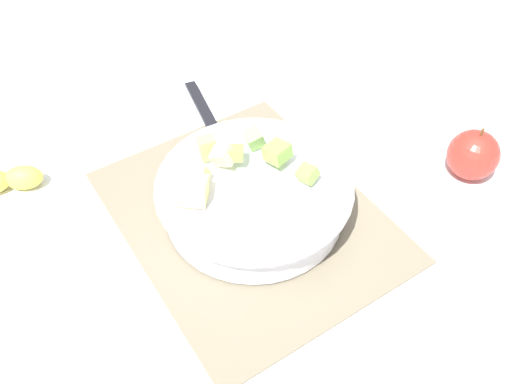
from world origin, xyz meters
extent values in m
plane|color=silver|center=(0.00, 0.00, 0.00)|extent=(2.40, 2.40, 0.00)
cube|color=#756B56|center=(0.00, 0.00, 0.00)|extent=(0.40, 0.33, 0.01)
cylinder|color=white|center=(0.00, -0.01, 0.03)|extent=(0.25, 0.25, 0.05)
torus|color=white|center=(0.00, -0.01, 0.06)|extent=(0.27, 0.27, 0.02)
cube|color=beige|center=(0.05, 0.01, 0.08)|extent=(0.04, 0.04, 0.04)
cube|color=#A3CC6B|center=(0.08, 0.01, 0.07)|extent=(0.03, 0.03, 0.03)
cube|color=#93C160|center=(0.06, -0.05, 0.08)|extent=(0.03, 0.03, 0.04)
cube|color=#8CB74C|center=(0.05, -0.01, 0.08)|extent=(0.03, 0.03, 0.02)
cube|color=#E5D684|center=(0.02, 0.07, 0.07)|extent=(0.06, 0.06, 0.04)
cube|color=#8CB74C|center=(0.02, -0.06, 0.08)|extent=(0.04, 0.04, 0.03)
cube|color=#8CB74C|center=(-0.03, -0.07, 0.07)|extent=(0.03, 0.03, 0.03)
cube|color=#E5D684|center=(0.04, 0.05, 0.07)|extent=(0.04, 0.04, 0.03)
ellipsoid|color=black|center=(0.15, -0.04, 0.01)|extent=(0.06, 0.05, 0.01)
cube|color=black|center=(0.24, -0.06, 0.01)|extent=(0.14, 0.05, 0.01)
sphere|color=red|center=(-0.11, -0.32, 0.04)|extent=(0.08, 0.08, 0.08)
cylinder|color=brown|center=(-0.11, -0.32, 0.08)|extent=(0.00, 0.00, 0.01)
ellipsoid|color=yellow|center=(0.23, 0.24, 0.02)|extent=(0.06, 0.07, 0.04)
camera|label=1|loc=(-0.42, 0.26, 0.59)|focal=38.31mm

